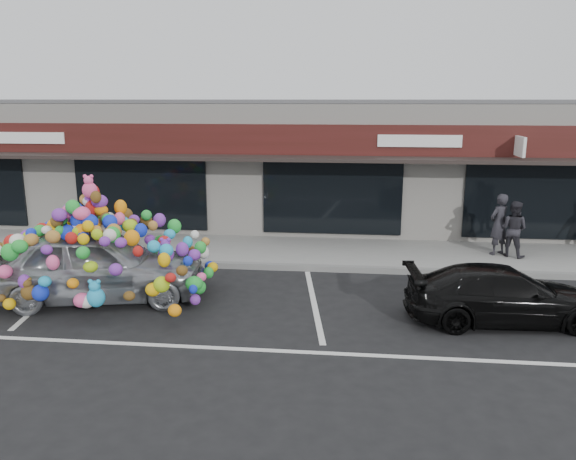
# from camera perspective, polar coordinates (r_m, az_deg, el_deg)

# --- Properties ---
(ground) EXTENTS (90.00, 90.00, 0.00)m
(ground) POSITION_cam_1_polar(r_m,az_deg,el_deg) (12.67, -10.26, -7.07)
(ground) COLOR black
(ground) RESTS_ON ground
(shop_building) EXTENTS (24.00, 7.20, 4.31)m
(shop_building) POSITION_cam_1_polar(r_m,az_deg,el_deg) (20.24, -3.77, 7.00)
(shop_building) COLOR silver
(shop_building) RESTS_ON ground
(sidewalk) EXTENTS (26.00, 3.00, 0.15)m
(sidewalk) POSITION_cam_1_polar(r_m,az_deg,el_deg) (16.34, -6.35, -2.02)
(sidewalk) COLOR gray
(sidewalk) RESTS_ON ground
(kerb) EXTENTS (26.00, 0.18, 0.16)m
(kerb) POSITION_cam_1_polar(r_m,az_deg,el_deg) (14.93, -7.59, -3.52)
(kerb) COLOR slate
(kerb) RESTS_ON ground
(parking_stripe_left) EXTENTS (0.73, 4.37, 0.01)m
(parking_stripe_left) POSITION_cam_1_polar(r_m,az_deg,el_deg) (14.06, -22.70, -5.84)
(parking_stripe_left) COLOR silver
(parking_stripe_left) RESTS_ON ground
(parking_stripe_mid) EXTENTS (0.73, 4.37, 0.01)m
(parking_stripe_mid) POSITION_cam_1_polar(r_m,az_deg,el_deg) (12.38, 2.64, -7.33)
(parking_stripe_mid) COLOR silver
(parking_stripe_mid) RESTS_ON ground
(parking_stripe_right) EXTENTS (0.73, 4.37, 0.01)m
(parking_stripe_right) POSITION_cam_1_polar(r_m,az_deg,el_deg) (13.23, 26.90, -7.44)
(parking_stripe_right) COLOR silver
(parking_stripe_right) RESTS_ON ground
(lane_line) EXTENTS (14.00, 0.12, 0.01)m
(lane_line) POSITION_cam_1_polar(r_m,az_deg,el_deg) (10.17, -2.89, -12.07)
(lane_line) COLOR silver
(lane_line) RESTS_ON ground
(toy_car) EXTENTS (3.36, 5.28, 2.89)m
(toy_car) POSITION_cam_1_polar(r_m,az_deg,el_deg) (12.93, -18.85, -2.60)
(toy_car) COLOR #AFB5BA
(toy_car) RESTS_ON ground
(black_sedan) EXTENTS (1.88, 3.96, 1.12)m
(black_sedan) POSITION_cam_1_polar(r_m,az_deg,el_deg) (11.96, 21.06, -6.17)
(black_sedan) COLOR black
(black_sedan) RESTS_ON ground
(pedestrian_a) EXTENTS (0.74, 0.69, 1.69)m
(pedestrian_a) POSITION_cam_1_polar(r_m,az_deg,el_deg) (16.36, 20.63, 0.54)
(pedestrian_a) COLOR black
(pedestrian_a) RESTS_ON sidewalk
(pedestrian_b) EXTENTS (0.94, 0.90, 1.53)m
(pedestrian_b) POSITION_cam_1_polar(r_m,az_deg,el_deg) (16.32, 21.91, 0.11)
(pedestrian_b) COLOR black
(pedestrian_b) RESTS_ON sidewalk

